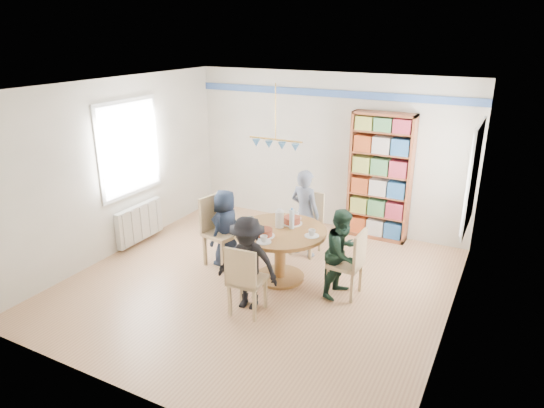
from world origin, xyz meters
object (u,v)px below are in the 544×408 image
Objects in this scene: dining_table at (280,242)px; chair_far at (308,220)px; chair_near at (245,278)px; chair_right at (351,261)px; radiator at (140,223)px; person_right at (342,253)px; person_far at (305,213)px; bookshelf at (380,178)px; person_left at (226,228)px; chair_left at (218,227)px; person_near at (248,263)px.

dining_table is 1.34× the size of chair_far.
chair_far is 2.06m from chair_near.
chair_right is at bearing 46.49° from chair_near.
radiator is 1.07× the size of chair_near.
person_far is at bearing 56.69° from person_right.
bookshelf is at bearing 96.67° from chair_right.
person_far reaches higher than person_left.
chair_far is 1.44m from bookshelf.
chair_far is at bearing -76.44° from person_far.
person_left is (1.69, 0.01, 0.23)m from radiator.
person_far reaches higher than chair_near.
bookshelf is at bearing 52.58° from chair_far.
chair_left is 0.88× the size of person_right.
person_left is at bearing 0.20° from radiator.
radiator is at bearing -159.43° from chair_far.
chair_right is at bearing -0.10° from chair_left.
chair_far is at bearing 20.57° from radiator.
radiator is 2.62m from dining_table.
chair_far is at bearing 139.35° from person_left.
chair_far is at bearing -127.42° from bookshelf.
chair_right is 2.15m from bookshelf.
person_right is (0.92, -0.01, 0.05)m from dining_table.
dining_table is 2.28m from bookshelf.
person_near is (-1.06, -0.87, 0.10)m from chair_right.
person_far is (-0.02, 0.88, 0.14)m from dining_table.
chair_near is 1.36m from person_right.
chair_right is 1.46m from chair_far.
person_near is at bearing -40.43° from chair_left.
dining_table is 0.87m from person_near.
radiator is 4.04m from bookshelf.
chair_far is at bearing 136.41° from chair_right.
chair_left is (1.57, -0.03, 0.23)m from radiator.
bookshelf is at bearing 30.88° from radiator.
bookshelf reaches higher than dining_table.
dining_table is at bearing -0.83° from radiator.
chair_right is (2.08, -0.00, -0.07)m from chair_left.
person_left is at bearing 16.79° from chair_left.
bookshelf is (0.81, 2.94, 0.43)m from person_near.
person_left is at bearing 55.12° from person_far.
person_right is (1.85, -0.05, 0.02)m from person_left.
person_near is (-0.06, 0.18, 0.10)m from chair_near.
chair_far is 1.88m from person_near.
chair_left is at bearing -70.64° from person_left.
chair_near is 0.76× the size of person_near.
bookshelf is (0.75, 3.12, 0.53)m from chair_near.
person_left is at bearing 131.74° from chair_near.
person_near reaches higher than chair_far.
bookshelf reaches higher than chair_left.
person_right reaches higher than chair_right.
dining_table is 0.89m from person_far.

